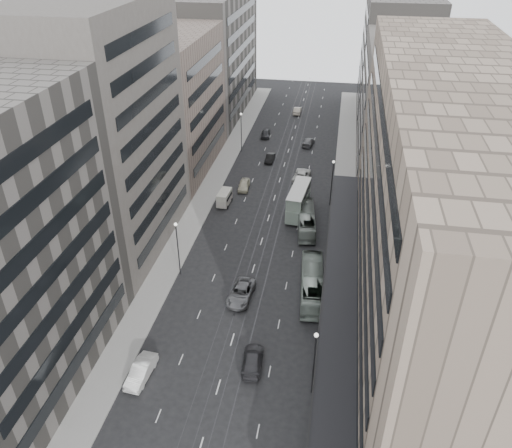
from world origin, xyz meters
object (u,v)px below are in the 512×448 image
Objects in this scene: bus_far at (306,220)px; sedan_2 at (241,293)px; bus_near at (312,284)px; double_decker at (298,200)px; panel_van at (224,198)px; sedan_1 at (141,371)px.

sedan_2 is at bearing 63.16° from bus_far.
bus_near is 9.26m from sedan_2.
double_decker is 23.18m from sedan_2.
double_decker is at bearing -1.51° from panel_van.
bus_far is 2.67× the size of panel_van.
double_decker reaches higher than bus_near.
sedan_2 is at bearing -96.94° from double_decker.
bus_near is 26.85m from panel_van.
bus_near is 1.30× the size of double_decker.
sedan_1 is (-16.83, -17.00, -0.79)m from bus_near.
sedan_1 is (-0.32, -38.17, -0.52)m from panel_van.
bus_far is at bearing 70.31° from sedan_1.
bus_far is at bearing 74.31° from sedan_2.
bus_near reaches higher than bus_far.
panel_van is 38.18m from sedan_1.
double_decker is 2.24× the size of panel_van.
bus_near is 16.16m from bus_far.
bus_far is 19.64m from sedan_2.
bus_near is 23.93m from sedan_1.
panel_van is at bearing -26.48° from bus_far.
bus_near is 2.91× the size of panel_van.
sedan_1 is 0.85× the size of sedan_2.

